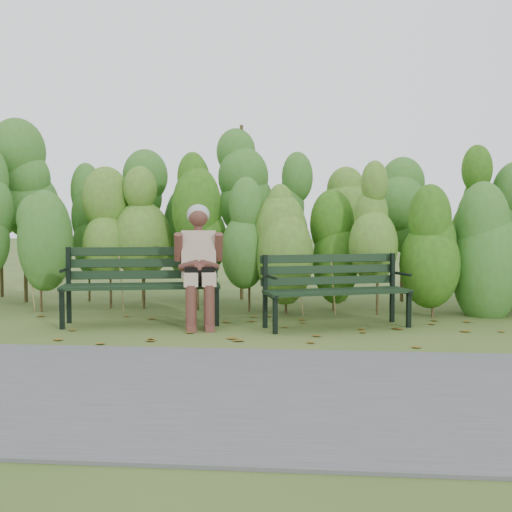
{
  "coord_description": "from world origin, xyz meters",
  "views": [
    {
      "loc": [
        0.58,
        -6.01,
        1.08
      ],
      "look_at": [
        0.0,
        0.35,
        0.75
      ],
      "focal_mm": 42.0,
      "sensor_mm": 36.0,
      "label": 1
    }
  ],
  "objects": [
    {
      "name": "leaf_litter",
      "position": [
        -0.19,
        -0.05,
        0.0
      ],
      "size": [
        5.98,
        2.25,
        0.01
      ],
      "color": "brown",
      "rests_on": "ground"
    },
    {
      "name": "hedge_band",
      "position": [
        0.0,
        1.86,
        1.26
      ],
      "size": [
        11.04,
        1.67,
        2.42
      ],
      "color": "#47381E",
      "rests_on": "ground"
    },
    {
      "name": "footpath",
      "position": [
        0.0,
        -2.2,
        0.01
      ],
      "size": [
        60.0,
        2.5,
        0.01
      ],
      "primitive_type": "cube",
      "color": "#474749",
      "rests_on": "ground"
    },
    {
      "name": "ground",
      "position": [
        0.0,
        0.0,
        0.0
      ],
      "size": [
        80.0,
        80.0,
        0.0
      ],
      "primitive_type": "plane",
      "color": "#35541D"
    },
    {
      "name": "seated_woman",
      "position": [
        -0.62,
        0.36,
        0.73
      ],
      "size": [
        0.57,
        0.83,
        1.31
      ],
      "color": "tan",
      "rests_on": "ground"
    },
    {
      "name": "bench_left",
      "position": [
        -1.26,
        0.4,
        0.5
      ],
      "size": [
        1.76,
        0.9,
        0.84
      ],
      "color": "black",
      "rests_on": "ground"
    },
    {
      "name": "bench_right",
      "position": [
        0.83,
        0.37,
        0.45
      ],
      "size": [
        1.62,
        1.0,
        0.77
      ],
      "color": "black",
      "rests_on": "ground"
    }
  ]
}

